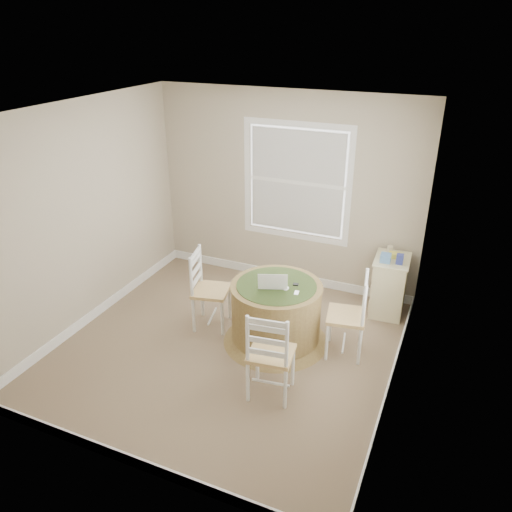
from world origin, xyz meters
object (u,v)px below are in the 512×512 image
at_px(round_table, 276,311).
at_px(chair_left, 211,290).
at_px(laptop, 273,284).
at_px(chair_right, 346,316).
at_px(chair_near, 271,353).
at_px(corner_chest, 389,285).

distance_m(round_table, chair_left, 0.82).
bearing_deg(laptop, chair_right, 169.02).
xyz_separation_m(round_table, chair_near, (0.28, -0.84, 0.08)).
xyz_separation_m(chair_left, corner_chest, (1.87, 1.15, -0.11)).
relative_size(round_table, chair_near, 1.26).
bearing_deg(chair_near, corner_chest, -118.94).
bearing_deg(round_table, chair_right, -3.26).
bearing_deg(chair_left, chair_near, -140.40).
distance_m(chair_near, chair_right, 1.06).
height_order(chair_right, corner_chest, chair_right).
bearing_deg(chair_left, round_table, -103.05).
relative_size(chair_left, chair_near, 1.00).
distance_m(chair_right, corner_chest, 1.10).
height_order(round_table, chair_near, chair_near).
relative_size(chair_near, chair_right, 1.00).
xyz_separation_m(round_table, laptop, (-0.03, -0.04, 0.36)).
height_order(chair_left, chair_near, same).
xyz_separation_m(round_table, chair_left, (-0.82, 0.00, 0.08)).
distance_m(chair_near, corner_chest, 2.14).
xyz_separation_m(chair_right, laptop, (-0.80, -0.14, 0.28)).
xyz_separation_m(chair_right, corner_chest, (0.28, 1.06, -0.11)).
relative_size(chair_left, chair_right, 1.00).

